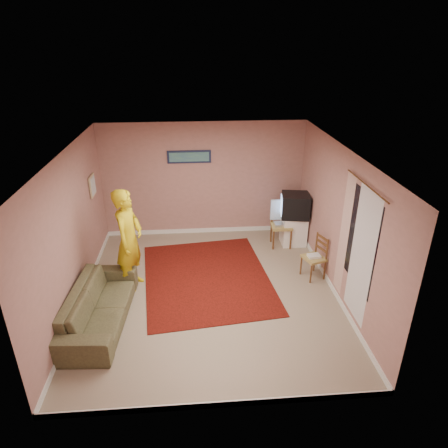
{
  "coord_description": "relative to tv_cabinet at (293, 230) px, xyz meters",
  "views": [
    {
      "loc": [
        -0.23,
        -6.03,
        4.2
      ],
      "look_at": [
        0.31,
        0.6,
        1.08
      ],
      "focal_mm": 32.0,
      "sensor_mm": 36.0,
      "label": 1
    }
  ],
  "objects": [
    {
      "name": "area_rug",
      "position": [
        -1.98,
        -1.28,
        -0.32
      ],
      "size": [
        2.63,
        3.15,
        0.02
      ],
      "primitive_type": "cube",
      "rotation": [
        0.0,
        0.0,
        0.11
      ],
      "color": "black",
      "rests_on": "ground"
    },
    {
      "name": "chair_b",
      "position": [
        0.05,
        -1.4,
        0.19
      ],
      "size": [
        0.47,
        0.48,
        0.46
      ],
      "rotation": [
        0.0,
        0.0,
        -1.23
      ],
      "color": "#A59150",
      "rests_on": "ground"
    },
    {
      "name": "wall_right",
      "position": [
        0.3,
        -1.77,
        0.97
      ],
      "size": [
        0.02,
        5.0,
        2.6
      ],
      "primitive_type": "cube",
      "color": "#AD7972",
      "rests_on": "ground"
    },
    {
      "name": "crt_tv",
      "position": [
        -0.01,
        0.0,
        0.59
      ],
      "size": [
        0.68,
        0.63,
        0.51
      ],
      "rotation": [
        0.0,
        0.0,
        -0.17
      ],
      "color": "black",
      "rests_on": "tv_cabinet"
    },
    {
      "name": "dvd_player",
      "position": [
        -0.3,
        -0.08,
        0.19
      ],
      "size": [
        0.32,
        0.24,
        0.05
      ],
      "primitive_type": "cube",
      "rotation": [
        0.0,
        0.0,
        0.05
      ],
      "color": "silver",
      "rests_on": "chair_a"
    },
    {
      "name": "picture_back",
      "position": [
        -2.25,
        0.69,
        1.52
      ],
      "size": [
        0.95,
        0.04,
        0.28
      ],
      "color": "#151D3A",
      "rests_on": "wall_back"
    },
    {
      "name": "tv_cabinet",
      "position": [
        0.0,
        0.0,
        0.0
      ],
      "size": [
        0.52,
        0.47,
        0.66
      ],
      "primitive_type": "cube",
      "color": "white",
      "rests_on": "ground"
    },
    {
      "name": "baseboard_left",
      "position": [
        -4.19,
        -1.77,
        -0.28
      ],
      "size": [
        0.02,
        5.0,
        0.1
      ],
      "primitive_type": "cube",
      "color": "white",
      "rests_on": "ground"
    },
    {
      "name": "curtain_floral",
      "position": [
        0.26,
        -2.12,
        0.92
      ],
      "size": [
        0.01,
        0.35,
        2.1
      ],
      "primitive_type": "cube",
      "color": "beige",
      "rests_on": "wall_right"
    },
    {
      "name": "baseboard_right",
      "position": [
        0.29,
        -1.77,
        -0.28
      ],
      "size": [
        0.02,
        5.0,
        0.1
      ],
      "primitive_type": "cube",
      "color": "white",
      "rests_on": "ground"
    },
    {
      "name": "sofa",
      "position": [
        -3.75,
        -2.43,
        -0.02
      ],
      "size": [
        0.97,
        2.17,
        0.62
      ],
      "primitive_type": "imported",
      "rotation": [
        0.0,
        0.0,
        1.5
      ],
      "color": "brown",
      "rests_on": "ground"
    },
    {
      "name": "picture_left",
      "position": [
        -4.17,
        -0.17,
        1.22
      ],
      "size": [
        0.04,
        0.38,
        0.42
      ],
      "color": "#C6B688",
      "rests_on": "wall_left"
    },
    {
      "name": "wall_front",
      "position": [
        -1.95,
        -4.27,
        0.97
      ],
      "size": [
        4.5,
        0.02,
        2.6
      ],
      "primitive_type": "cube",
      "color": "#AD7972",
      "rests_on": "ground"
    },
    {
      "name": "blue_throw",
      "position": [
        -0.3,
        0.11,
        0.45
      ],
      "size": [
        0.44,
        0.05,
        0.46
      ],
      "primitive_type": "cube",
      "color": "#87BADD",
      "rests_on": "chair_a"
    },
    {
      "name": "curtain_rod",
      "position": [
        0.25,
        -2.67,
        1.99
      ],
      "size": [
        0.02,
        1.4,
        0.02
      ],
      "primitive_type": "cylinder",
      "rotation": [
        1.57,
        0.0,
        0.0
      ],
      "color": "brown",
      "rests_on": "wall_right"
    },
    {
      "name": "curtain_sheer",
      "position": [
        0.28,
        -2.82,
        0.92
      ],
      "size": [
        0.01,
        0.75,
        2.1
      ],
      "primitive_type": "cube",
      "color": "silver",
      "rests_on": "wall_right"
    },
    {
      "name": "wall_back",
      "position": [
        -1.95,
        0.73,
        0.97
      ],
      "size": [
        4.5,
        0.02,
        2.6
      ],
      "primitive_type": "cube",
      "color": "#AD7972",
      "rests_on": "ground"
    },
    {
      "name": "game_console",
      "position": [
        0.05,
        -1.4,
        0.13
      ],
      "size": [
        0.25,
        0.19,
        0.05
      ],
      "primitive_type": "cube",
      "rotation": [
        0.0,
        0.0,
        0.11
      ],
      "color": "silver",
      "rests_on": "chair_b"
    },
    {
      "name": "ground",
      "position": [
        -1.95,
        -1.77,
        -0.33
      ],
      "size": [
        5.0,
        5.0,
        0.0
      ],
      "primitive_type": "plane",
      "color": "gray",
      "rests_on": "ground"
    },
    {
      "name": "chair_a",
      "position": [
        -0.3,
        -0.08,
        0.26
      ],
      "size": [
        0.46,
        0.44,
        0.53
      ],
      "rotation": [
        0.0,
        0.0,
        -0.04
      ],
      "color": "#A59150",
      "rests_on": "ground"
    },
    {
      "name": "window",
      "position": [
        0.29,
        -2.67,
        1.12
      ],
      "size": [
        0.01,
        1.1,
        1.5
      ],
      "primitive_type": "cube",
      "color": "black",
      "rests_on": "wall_right"
    },
    {
      "name": "wall_left",
      "position": [
        -4.2,
        -1.77,
        0.97
      ],
      "size": [
        0.02,
        5.0,
        2.6
      ],
      "primitive_type": "cube",
      "color": "#AD7972",
      "rests_on": "ground"
    },
    {
      "name": "ceiling",
      "position": [
        -1.95,
        -1.77,
        2.27
      ],
      "size": [
        4.5,
        5.0,
        0.02
      ],
      "primitive_type": "cube",
      "color": "white",
      "rests_on": "wall_back"
    },
    {
      "name": "person",
      "position": [
        -3.35,
        -1.42,
        0.62
      ],
      "size": [
        0.63,
        0.79,
        1.9
      ],
      "primitive_type": "imported",
      "rotation": [
        0.0,
        0.0,
        1.29
      ],
      "color": "gold",
      "rests_on": "ground"
    },
    {
      "name": "baseboard_back",
      "position": [
        -1.95,
        0.72,
        -0.28
      ],
      "size": [
        4.5,
        0.02,
        0.1
      ],
      "primitive_type": "cube",
      "color": "white",
      "rests_on": "ground"
    },
    {
      "name": "baseboard_front",
      "position": [
        -1.95,
        -4.26,
        -0.28
      ],
      "size": [
        4.5,
        0.02,
        0.1
      ],
      "primitive_type": "cube",
      "color": "white",
      "rests_on": "ground"
    }
  ]
}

